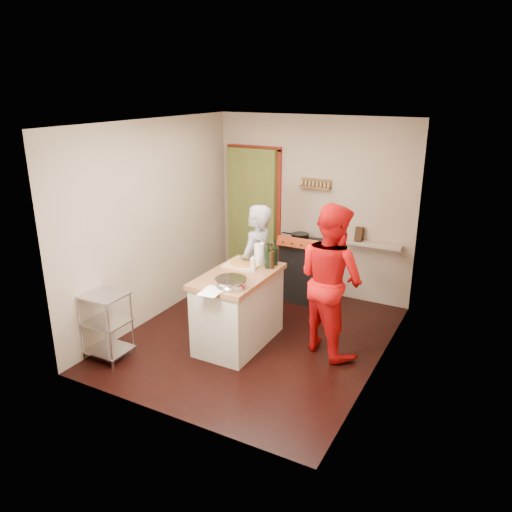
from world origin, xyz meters
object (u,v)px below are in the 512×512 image
at_px(island, 239,307).
at_px(wire_shelving, 106,323).
at_px(stove, 305,269).
at_px(person_red, 331,279).
at_px(person_stripe, 256,267).

bearing_deg(island, wire_shelving, -139.08).
bearing_deg(stove, wire_shelving, -116.85).
xyz_separation_m(stove, island, (-0.17, -1.62, 0.03)).
xyz_separation_m(wire_shelving, person_red, (2.16, 1.37, 0.45)).
bearing_deg(person_stripe, wire_shelving, -37.70).
relative_size(wire_shelving, person_stripe, 0.50).
height_order(wire_shelving, person_red, person_red).
relative_size(wire_shelving, person_red, 0.45).
relative_size(stove, person_stripe, 0.62).
distance_m(stove, person_stripe, 1.19).
bearing_deg(island, person_red, 20.10).
bearing_deg(person_red, wire_shelving, 60.43).
xyz_separation_m(wire_shelving, person_stripe, (1.11, 1.51, 0.37)).
bearing_deg(stove, island, -96.06).
height_order(stove, island, island).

